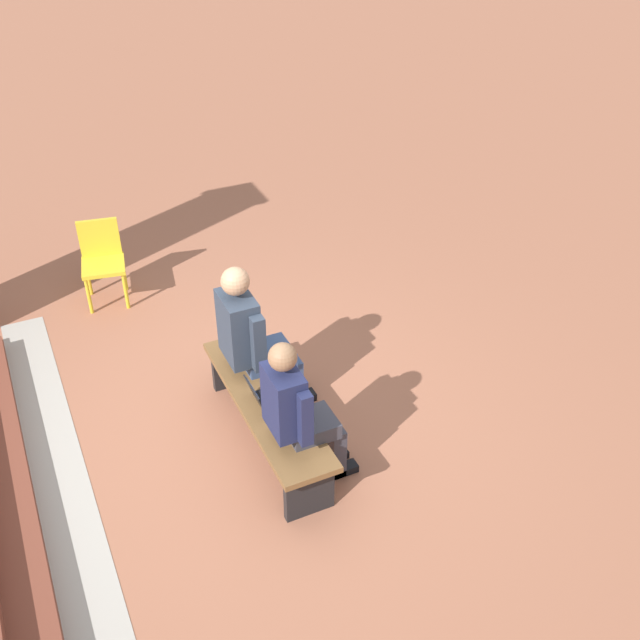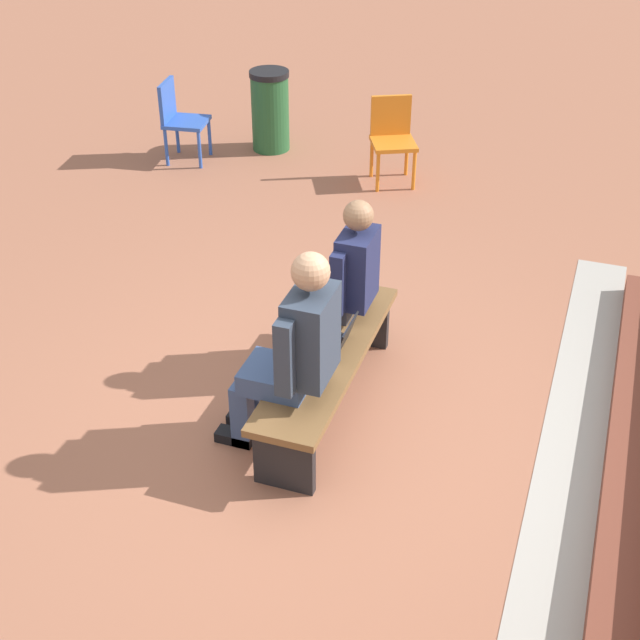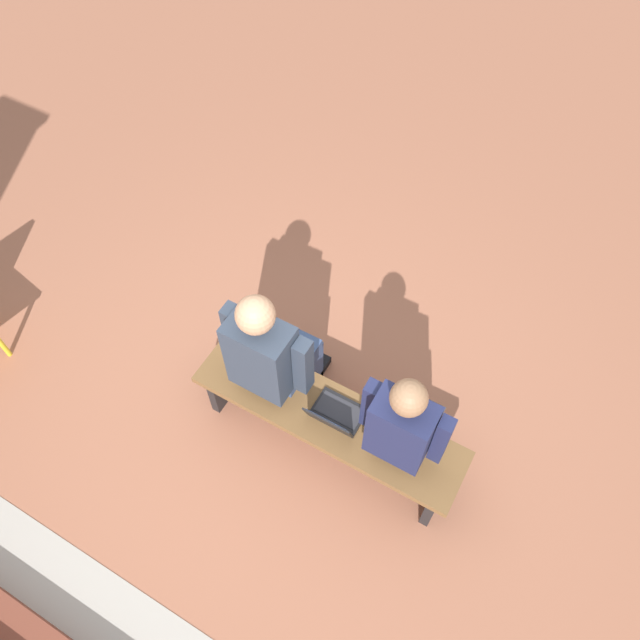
{
  "view_description": "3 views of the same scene",
  "coord_description": "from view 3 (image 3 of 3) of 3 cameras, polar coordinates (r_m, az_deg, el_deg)",
  "views": [
    {
      "loc": [
        -4.44,
        1.38,
        4.25
      ],
      "look_at": [
        -0.21,
        -0.6,
        1.01
      ],
      "focal_mm": 42.0,
      "sensor_mm": 36.0,
      "label": 1
    },
    {
      "loc": [
        4.16,
        1.38,
        3.75
      ],
      "look_at": [
        -0.45,
        -0.22,
        0.56
      ],
      "focal_mm": 50.0,
      "sensor_mm": 36.0,
      "label": 2
    },
    {
      "loc": [
        -1.07,
        1.38,
        4.02
      ],
      "look_at": [
        -0.02,
        -0.45,
        0.88
      ],
      "focal_mm": 35.0,
      "sensor_mm": 36.0,
      "label": 3
    }
  ],
  "objects": [
    {
      "name": "ground_plane",
      "position": [
        4.39,
        -3.22,
        -10.56
      ],
      "size": [
        60.0,
        60.0,
        0.0
      ],
      "primitive_type": "plane",
      "color": "#9E6047"
    },
    {
      "name": "bench",
      "position": [
        4.04,
        0.75,
        -9.16
      ],
      "size": [
        1.8,
        0.44,
        0.45
      ],
      "color": "brown",
      "rests_on": "ground"
    },
    {
      "name": "person_student",
      "position": [
        3.68,
        7.88,
        -9.35
      ],
      "size": [
        0.52,
        0.66,
        1.31
      ],
      "color": "#383842",
      "rests_on": "ground"
    },
    {
      "name": "person_adult",
      "position": [
        3.83,
        -4.33,
        -2.96
      ],
      "size": [
        0.58,
        0.73,
        1.4
      ],
      "color": "#384C75",
      "rests_on": "ground"
    },
    {
      "name": "laptop",
      "position": [
        3.89,
        1.36,
        -8.75
      ],
      "size": [
        0.32,
        0.29,
        0.21
      ],
      "color": "black",
      "rests_on": "bench"
    }
  ]
}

